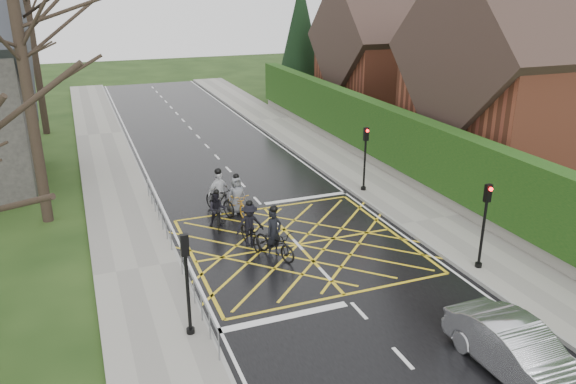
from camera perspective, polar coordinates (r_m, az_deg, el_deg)
ground at (r=21.69m, az=1.01°, el=-5.38°), size 120.00×120.00×0.00m
road at (r=21.69m, az=1.01°, el=-5.37°), size 9.00×80.00×0.01m
sidewalk_right at (r=24.37m, az=14.21°, el=-2.85°), size 3.00×80.00×0.15m
sidewalk_left at (r=20.41m, az=-14.95°, el=-7.65°), size 3.00×80.00×0.15m
stone_wall at (r=29.86m, az=10.52°, el=2.33°), size 0.50×38.00×0.70m
hedge at (r=29.38m, az=10.74°, el=5.58°), size 0.90×38.00×2.80m
house_near at (r=31.63m, az=24.07°, el=10.10°), size 11.80×9.80×11.30m
house_far at (r=42.64m, az=10.63°, el=13.21°), size 9.80×8.80×10.30m
conifer at (r=47.88m, az=1.29°, el=15.05°), size 4.60×4.60×10.00m
tree_near at (r=24.19m, az=-25.81°, el=14.86°), size 9.24×9.24×11.44m
tree_mid at (r=32.20m, az=-27.01°, el=16.88°), size 10.08×10.08×12.48m
tree_far at (r=40.19m, az=-24.75°, el=15.41°), size 8.40×8.40×10.40m
railing_south at (r=17.17m, az=-9.18°, el=-10.13°), size 0.05×5.04×1.03m
railing_north at (r=23.87m, az=-13.08°, el=-1.39°), size 0.05×6.04×1.03m
traffic_light_ne at (r=26.70m, az=7.82°, el=3.28°), size 0.24×0.31×3.21m
traffic_light_se at (r=20.22m, az=19.24°, el=-3.41°), size 0.24×0.31×3.21m
traffic_light_sw at (r=15.82m, az=-10.18°, el=-9.37°), size 0.24×0.31×3.21m
cyclist_rear at (r=20.54m, az=-1.36°, el=-4.92°), size 1.46×2.17×2.00m
cyclist_back at (r=23.17m, az=-7.16°, el=-2.13°), size 0.84×1.70×1.64m
cyclist_mid at (r=21.43m, az=-3.86°, el=-3.78°), size 1.14×1.94×1.84m
cyclist_front at (r=24.48m, az=-6.99°, el=-0.51°), size 1.30×2.13×2.06m
cyclist_lead at (r=24.44m, az=-5.19°, el=-0.80°), size 0.89×1.94×1.82m
car at (r=15.86m, az=22.31°, el=-14.75°), size 1.63×4.27×1.39m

